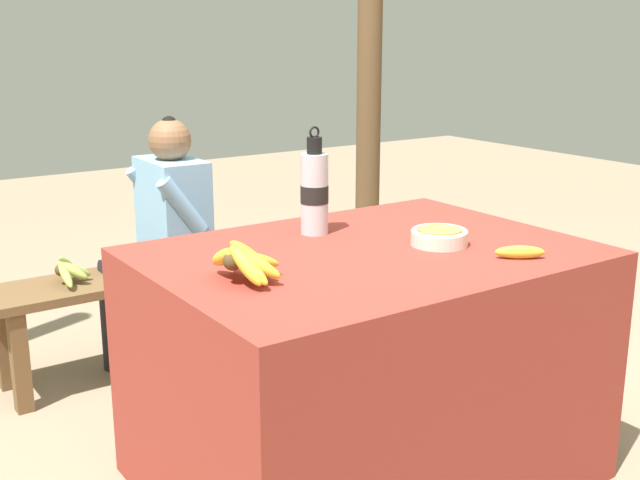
# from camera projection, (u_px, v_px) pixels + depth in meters

# --- Properties ---
(ground_plane) EXTENTS (12.00, 12.00, 0.00)m
(ground_plane) POSITION_uv_depth(u_px,v_px,m) (364.00, 473.00, 2.57)
(ground_plane) COLOR gray
(market_counter) EXTENTS (1.29, 0.94, 0.74)m
(market_counter) POSITION_uv_depth(u_px,v_px,m) (365.00, 366.00, 2.47)
(market_counter) COLOR maroon
(market_counter) RESTS_ON ground_plane
(banana_bunch_ripe) EXTENTS (0.17, 0.26, 0.13)m
(banana_bunch_ripe) POSITION_uv_depth(u_px,v_px,m) (244.00, 260.00, 2.06)
(banana_bunch_ripe) COLOR #4C381E
(banana_bunch_ripe) RESTS_ON market_counter
(serving_bowl) EXTENTS (0.17, 0.17, 0.05)m
(serving_bowl) POSITION_uv_depth(u_px,v_px,m) (439.00, 236.00, 2.43)
(serving_bowl) COLOR silver
(serving_bowl) RESTS_ON market_counter
(water_bottle) EXTENTS (0.09, 0.09, 0.34)m
(water_bottle) POSITION_uv_depth(u_px,v_px,m) (314.00, 192.00, 2.54)
(water_bottle) COLOR silver
(water_bottle) RESTS_ON market_counter
(loose_banana_front) EXTENTS (0.14, 0.11, 0.04)m
(loose_banana_front) POSITION_uv_depth(u_px,v_px,m) (520.00, 252.00, 2.29)
(loose_banana_front) COLOR gold
(loose_banana_front) RESTS_ON market_counter
(wooden_bench) EXTENTS (1.38, 0.32, 0.42)m
(wooden_bench) POSITION_uv_depth(u_px,v_px,m) (155.00, 286.00, 3.32)
(wooden_bench) COLOR brown
(wooden_bench) RESTS_ON ground_plane
(seated_vendor) EXTENTS (0.40, 0.39, 1.05)m
(seated_vendor) POSITION_uv_depth(u_px,v_px,m) (163.00, 227.00, 3.24)
(seated_vendor) COLOR #232328
(seated_vendor) RESTS_ON ground_plane
(banana_bunch_green) EXTENTS (0.15, 0.24, 0.12)m
(banana_bunch_green) POSITION_uv_depth(u_px,v_px,m) (68.00, 270.00, 3.09)
(banana_bunch_green) COLOR #4C381E
(banana_bunch_green) RESTS_ON wooden_bench
(support_post_far) EXTENTS (0.13, 0.13, 2.61)m
(support_post_far) POSITION_uv_depth(u_px,v_px,m) (370.00, 43.00, 4.01)
(support_post_far) COLOR brown
(support_post_far) RESTS_ON ground_plane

